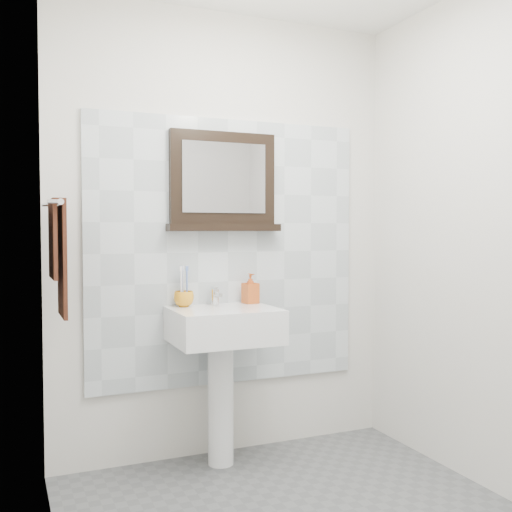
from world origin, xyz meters
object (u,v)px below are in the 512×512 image
at_px(toothbrush_cup, 184,299).
at_px(soap_dispenser, 250,288).
at_px(framed_mirror, 223,184).
at_px(hand_towel, 58,249).
at_px(pedestal_sink, 223,342).

relative_size(toothbrush_cup, soap_dispenser, 0.63).
distance_m(framed_mirror, hand_towel, 1.00).
relative_size(soap_dispenser, framed_mirror, 0.26).
bearing_deg(toothbrush_cup, hand_towel, -164.18).
bearing_deg(toothbrush_cup, framed_mirror, 11.05).
height_order(soap_dispenser, hand_towel, hand_towel).
relative_size(toothbrush_cup, hand_towel, 0.20).
distance_m(pedestal_sink, hand_towel, 0.98).
relative_size(pedestal_sink, framed_mirror, 1.47).
bearing_deg(pedestal_sink, toothbrush_cup, 141.93).
height_order(toothbrush_cup, framed_mirror, framed_mirror).
bearing_deg(soap_dispenser, framed_mirror, 148.49).
bearing_deg(soap_dispenser, toothbrush_cup, 168.69).
xyz_separation_m(framed_mirror, hand_towel, (-0.91, -0.23, -0.34)).
bearing_deg(framed_mirror, pedestal_sink, -110.01).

